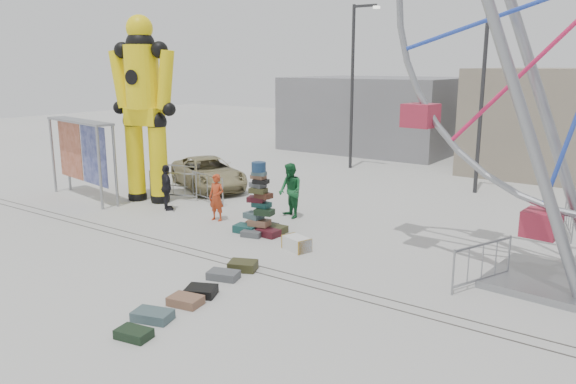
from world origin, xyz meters
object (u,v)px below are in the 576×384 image
Objects in this scene: barricade_dummy_b at (173,185)px; pedestrian_black at (167,188)px; crash_test_dummy at (144,103)px; barricade_wheel_front at (482,264)px; suitcase_tower at (260,213)px; banner_scaffold at (81,140)px; pedestrian_green at (290,191)px; steamer_trunk at (297,244)px; parked_suv at (208,173)px; barricade_dummy_a at (175,177)px; lamp_post_right at (485,82)px; barricade_wheel_back at (569,217)px; lamp_post_left at (354,79)px; pedestrian_red at (217,197)px; barricade_dummy_c at (207,188)px.

pedestrian_black is at bearing -69.47° from barricade_dummy_b.
crash_test_dummy is 13.59m from barricade_wheel_front.
suitcase_tower is 0.32× the size of crash_test_dummy.
pedestrian_green is at bearing 26.28° from banner_scaffold.
barricade_wheel_front is 1.20× the size of pedestrian_black.
barricade_dummy_b and barricade_wheel_front have the same top height.
steamer_trunk is 0.17× the size of parked_suv.
barricade_dummy_a is at bearing 175.65° from steamer_trunk.
barricade_wheel_front is at bearing -80.37° from parked_suv.
barricade_wheel_back is (4.10, -4.19, -3.93)m from lamp_post_right.
suitcase_tower is 1.13× the size of barricade_wheel_front.
pedestrian_black is (1.63, -0.55, -2.94)m from crash_test_dummy.
crash_test_dummy is (-2.97, -10.79, -0.70)m from lamp_post_left.
banner_scaffold is 2.60× the size of pedestrian_black.
barricade_dummy_b and barricade_wheel_back have the same top height.
barricade_dummy_a is 1.00× the size of barricade_wheel_front.
barricade_dummy_b is at bearing 39.77° from crash_test_dummy.
barricade_wheel_front is (10.17, -12.00, -3.93)m from lamp_post_left.
pedestrian_black reaches higher than barricade_dummy_a.
barricade_wheel_front is (12.57, -1.95, 0.00)m from barricade_dummy_b.
pedestrian_green is (-2.17, 2.76, 0.76)m from steamer_trunk.
barricade_wheel_front is at bearing 9.89° from banner_scaffold.
barricade_wheel_front and barricade_wheel_back have the same top height.
lamp_post_right is 11.20m from barricade_wheel_front.
banner_scaffold is at bearing 112.02° from barricade_wheel_front.
steamer_trunk is 0.41× the size of barricade_wheel_front.
lamp_post_left reaches higher than steamer_trunk.
pedestrian_green reaches higher than steamer_trunk.
suitcase_tower is 1.13× the size of barricade_dummy_a.
barricade_dummy_b is at bearing -145.99° from pedestrian_green.
pedestrian_red is (6.39, 0.67, -1.53)m from banner_scaffold.
barricade_dummy_c and barricade_wheel_back have the same top height.
pedestrian_black is at bearing -60.20° from barricade_dummy_a.
banner_scaffold reaches higher than pedestrian_red.
pedestrian_red is at bearing -27.46° from barricade_dummy_c.
lamp_post_left is 16.21m from barricade_wheel_front.
banner_scaffold reaches higher than parked_suv.
barricade_dummy_a is 1.00× the size of barricade_dummy_c.
crash_test_dummy reaches higher than barricade_dummy_c.
barricade_dummy_a is 6.53m from pedestrian_green.
parked_suv is at bearing -169.31° from pedestrian_green.
pedestrian_green is 0.40× the size of parked_suv.
pedestrian_black is (3.97, 0.66, -1.49)m from banner_scaffold.
barricade_dummy_c is at bearing -28.65° from barricade_dummy_a.
suitcase_tower is 9.62m from barricade_wheel_back.
parked_suv is at bearing 141.29° from suitcase_tower.
parked_suv is at bearing 167.10° from steamer_trunk.
barricade_dummy_c is (-6.05, 2.74, 0.36)m from steamer_trunk.
pedestrian_black reaches higher than parked_suv.
steamer_trunk is at bearing -67.72° from lamp_post_left.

